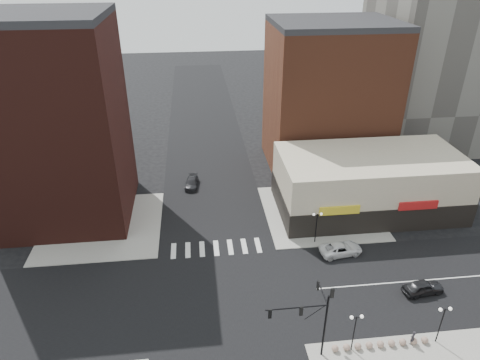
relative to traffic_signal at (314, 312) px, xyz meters
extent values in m
plane|color=black|center=(-7.24, 7.83, -4.96)|extent=(240.00, 240.00, 0.00)
cube|color=black|center=(-7.24, 7.83, -4.95)|extent=(200.00, 14.00, 0.02)
cube|color=black|center=(-7.24, 7.83, -4.95)|extent=(14.00, 200.00, 0.02)
cube|color=gray|center=(-21.74, 22.33, -4.90)|extent=(15.00, 15.00, 0.12)
cube|color=gray|center=(7.26, 22.33, -4.90)|extent=(15.00, 15.00, 0.12)
cube|color=#381611|center=(-26.24, 26.33, 7.54)|extent=(16.00, 15.00, 25.00)
cube|color=#381611|center=(-39.24, 41.83, 1.04)|extent=(20.00, 18.00, 12.00)
cube|color=brown|center=(11.76, 37.33, 6.04)|extent=(18.00, 15.00, 22.00)
cube|color=beige|center=(13.76, 22.83, -0.96)|extent=(24.00, 12.00, 8.00)
cube|color=black|center=(13.76, 22.83, -3.26)|extent=(24.20, 12.20, 3.40)
cylinder|color=black|center=(0.96, -0.37, -1.46)|extent=(0.18, 0.18, 7.00)
cylinder|color=black|center=(-1.64, -0.37, 1.04)|extent=(5.20, 0.11, 0.11)
cylinder|color=black|center=(-0.04, -0.37, 0.34)|extent=(1.72, 0.06, 1.46)
cylinder|color=black|center=(0.96, 1.13, 1.04)|extent=(0.11, 3.00, 0.11)
cube|color=black|center=(-3.84, -0.37, 0.64)|extent=(0.28, 0.18, 0.95)
sphere|color=red|center=(-3.84, -0.37, 0.94)|extent=(0.16, 0.16, 0.16)
cube|color=black|center=(-1.24, -0.37, 0.64)|extent=(0.28, 0.18, 0.95)
sphere|color=red|center=(-1.24, -0.37, 0.94)|extent=(0.16, 0.16, 0.16)
cube|color=black|center=(0.96, 2.43, 0.64)|extent=(0.18, 0.28, 0.95)
sphere|color=red|center=(0.96, 2.43, 0.94)|extent=(0.16, 0.16, 0.16)
cube|color=black|center=(1.21, -0.37, 2.34)|extent=(0.28, 0.18, 0.95)
sphere|color=red|center=(1.21, -0.37, 2.64)|extent=(0.16, 0.16, 0.16)
cylinder|color=black|center=(3.76, -0.17, -2.84)|extent=(0.11, 0.11, 4.00)
cylinder|color=black|center=(3.76, -0.17, -0.94)|extent=(0.90, 0.06, 0.06)
sphere|color=white|center=(3.31, -0.17, -0.84)|extent=(0.32, 0.32, 0.32)
sphere|color=white|center=(4.21, -0.17, -0.84)|extent=(0.32, 0.32, 0.32)
cylinder|color=black|center=(11.76, -0.17, -2.84)|extent=(0.11, 0.11, 4.00)
cylinder|color=black|center=(11.76, -0.17, -0.94)|extent=(0.90, 0.06, 0.06)
sphere|color=white|center=(11.31, -0.17, -0.84)|extent=(0.32, 0.32, 0.32)
sphere|color=white|center=(12.21, -0.17, -0.84)|extent=(0.32, 0.32, 0.32)
cylinder|color=black|center=(4.76, 15.83, -2.84)|extent=(0.11, 0.11, 4.00)
cylinder|color=black|center=(4.76, 15.83, -0.94)|extent=(0.90, 0.06, 0.06)
sphere|color=white|center=(4.31, 15.83, -0.84)|extent=(0.32, 0.32, 0.32)
sphere|color=white|center=(5.21, 15.83, -0.84)|extent=(0.32, 0.32, 0.32)
sphere|color=#87675D|center=(2.26, -0.17, -4.53)|extent=(0.63, 0.63, 0.63)
sphere|color=#87675D|center=(3.31, -0.17, -4.53)|extent=(0.63, 0.63, 0.63)
sphere|color=#87675D|center=(4.36, -0.17, -4.53)|extent=(0.63, 0.63, 0.63)
sphere|color=#87675D|center=(5.41, -0.17, -4.53)|extent=(0.63, 0.63, 0.63)
sphere|color=#87675D|center=(6.46, -0.17, -4.53)|extent=(0.63, 0.63, 0.63)
sphere|color=#87675D|center=(7.51, -0.17, -4.53)|extent=(0.63, 0.63, 0.63)
sphere|color=#87675D|center=(8.56, -0.17, -4.53)|extent=(0.63, 0.63, 0.63)
sphere|color=#87675D|center=(9.61, -0.17, -4.53)|extent=(0.63, 0.63, 0.63)
sphere|color=#87675D|center=(10.66, -0.17, -4.53)|extent=(0.63, 0.63, 0.63)
imported|color=silver|center=(7.19, 13.37, -4.26)|extent=(5.30, 2.97, 1.40)
imported|color=black|center=(13.65, 6.08, -4.23)|extent=(4.49, 2.26, 1.47)
imported|color=black|center=(-10.04, 31.63, -4.33)|extent=(2.34, 4.58, 1.27)
imported|color=#252328|center=(9.43, -0.17, -4.08)|extent=(0.66, 0.60, 1.52)
camera|label=1|loc=(-9.10, -25.31, 26.84)|focal=32.00mm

